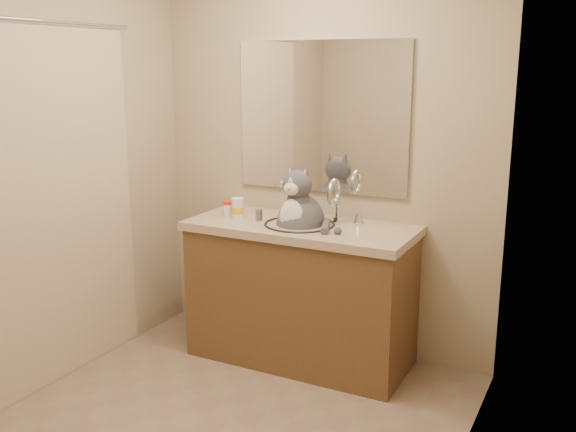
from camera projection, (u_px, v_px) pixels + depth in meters
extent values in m
cube|color=tan|center=(322.00, 158.00, 3.92)|extent=(2.20, 0.01, 2.40)
cube|color=tan|center=(28.00, 175.00, 3.32)|extent=(0.01, 2.50, 2.40)
cube|color=tan|center=(457.00, 221.00, 2.34)|extent=(0.01, 2.50, 2.40)
cube|color=brown|center=(301.00, 296.00, 3.85)|extent=(1.30, 0.55, 0.80)
cube|color=tan|center=(301.00, 228.00, 3.75)|extent=(1.34, 0.59, 0.05)
torus|color=black|center=(300.00, 224.00, 3.73)|extent=(0.42, 0.42, 0.02)
ellipsoid|color=white|center=(299.00, 237.00, 3.75)|extent=(0.40, 0.40, 0.15)
cylinder|color=silver|center=(338.00, 205.00, 3.78)|extent=(0.03, 0.03, 0.18)
torus|color=silver|center=(334.00, 192.00, 3.70)|extent=(0.03, 0.16, 0.16)
cone|color=silver|center=(359.00, 216.00, 3.73)|extent=(0.06, 0.06, 0.08)
cube|color=white|center=(321.00, 117.00, 3.84)|extent=(1.10, 0.02, 0.90)
cube|color=beige|center=(54.00, 210.00, 3.43)|extent=(0.01, 1.20, 1.90)
cylinder|color=silver|center=(38.00, 21.00, 3.21)|extent=(0.02, 1.30, 0.02)
ellipsoid|color=#4C4C51|center=(301.00, 226.00, 3.75)|extent=(0.31, 0.33, 0.38)
ellipsoid|color=silver|center=(292.00, 220.00, 3.65)|extent=(0.16, 0.10, 0.24)
ellipsoid|color=#4C4C51|center=(297.00, 185.00, 3.66)|extent=(0.19, 0.16, 0.17)
ellipsoid|color=silver|center=(291.00, 189.00, 3.60)|extent=(0.09, 0.05, 0.07)
sphere|color=#D88C8C|center=(288.00, 188.00, 3.58)|extent=(0.02, 0.02, 0.02)
cone|color=#4C4C51|center=(291.00, 170.00, 3.67)|extent=(0.08, 0.06, 0.08)
cone|color=#4C4C51|center=(306.00, 171.00, 3.62)|extent=(0.08, 0.06, 0.08)
cylinder|color=#4C4C51|center=(326.00, 226.00, 3.62)|extent=(0.13, 0.25, 0.04)
cylinder|color=white|center=(228.00, 210.00, 3.93)|extent=(0.06, 0.06, 0.07)
cylinder|color=red|center=(228.00, 203.00, 3.92)|extent=(0.06, 0.06, 0.02)
cylinder|color=white|center=(238.00, 210.00, 3.87)|extent=(0.08, 0.08, 0.10)
cylinder|color=gold|center=(238.00, 210.00, 3.87)|extent=(0.08, 0.08, 0.04)
cylinder|color=white|center=(238.00, 200.00, 3.85)|extent=(0.08, 0.08, 0.03)
cylinder|color=slate|center=(259.00, 215.00, 3.82)|extent=(0.05, 0.05, 0.07)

